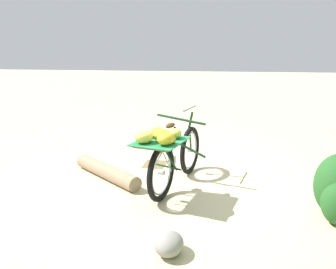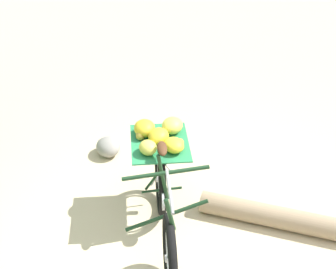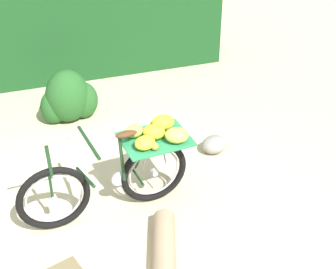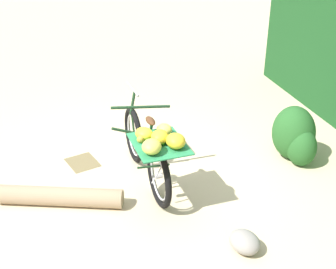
% 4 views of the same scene
% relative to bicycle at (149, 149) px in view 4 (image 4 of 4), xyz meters
% --- Properties ---
extents(ground_plane, '(60.00, 60.00, 0.00)m').
position_rel_bicycle_xyz_m(ground_plane, '(0.24, -0.01, -0.52)').
color(ground_plane, beige).
extents(bicycle, '(1.80, 0.85, 1.03)m').
position_rel_bicycle_xyz_m(bicycle, '(0.00, 0.00, 0.00)').
color(bicycle, black).
rests_on(bicycle, ground_plane).
extents(fallen_log, '(1.00, 1.26, 0.22)m').
position_rel_bicycle_xyz_m(fallen_log, '(0.22, 1.03, -0.41)').
color(fallen_log, '#9E8466').
rests_on(fallen_log, ground_plane).
extents(shrub_cluster, '(0.77, 0.53, 0.73)m').
position_rel_bicycle_xyz_m(shrub_cluster, '(-0.40, -1.96, -0.19)').
color(shrub_cluster, '#235623').
rests_on(shrub_cluster, ground_plane).
extents(path_stone, '(0.33, 0.27, 0.21)m').
position_rel_bicycle_xyz_m(path_stone, '(-1.46, -0.22, -0.41)').
color(path_stone, gray).
rests_on(path_stone, ground_plane).
extents(leaf_litter_patch, '(0.44, 0.36, 0.01)m').
position_rel_bicycle_xyz_m(leaf_litter_patch, '(0.96, 0.47, -0.51)').
color(leaf_litter_patch, olive).
rests_on(leaf_litter_patch, ground_plane).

